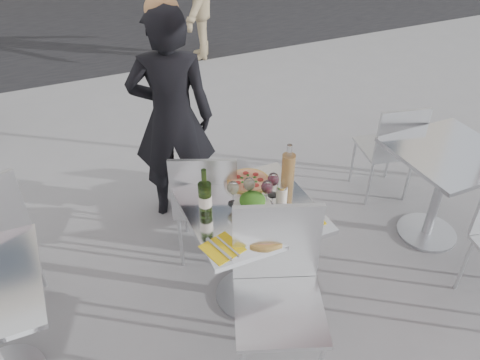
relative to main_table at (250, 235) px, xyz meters
name	(u,v)px	position (x,y,z in m)	size (l,w,h in m)	color
ground	(249,295)	(0.00, 0.00, -0.54)	(80.00, 80.00, 0.00)	gray
street_asphalt	(89,19)	(0.00, 6.50, -0.54)	(24.00, 5.00, 0.00)	black
main_table	(250,235)	(0.00, 0.00, 0.00)	(0.72, 0.72, 0.75)	#B7BABF
side_table_right	(444,177)	(1.50, 0.00, 0.00)	(0.72, 0.72, 0.75)	#B7BABF
chair_far	(206,198)	(-0.12, 0.44, 0.00)	(0.55, 0.56, 0.92)	silver
chair_near	(278,283)	(-0.05, -0.44, 0.06)	(0.60, 0.61, 1.01)	silver
side_chair_rfar	(391,145)	(1.47, 0.52, -0.02)	(0.47, 0.48, 0.87)	silver
woman_diner	(172,119)	(-0.13, 1.06, 0.29)	(0.61, 0.40, 1.66)	black
pizza_near	(264,228)	(-0.01, -0.19, 0.22)	(0.31, 0.31, 0.02)	tan
pizza_far	(248,182)	(0.09, 0.22, 0.23)	(0.30, 0.30, 0.03)	white
salad_plate	(253,201)	(0.02, 0.01, 0.25)	(0.22, 0.22, 0.09)	white
wine_bottle	(205,197)	(-0.25, 0.07, 0.32)	(0.07, 0.08, 0.29)	#385620
carafe	(288,170)	(0.29, 0.11, 0.33)	(0.08, 0.08, 0.29)	tan
sugar_shaker	(282,193)	(0.20, -0.01, 0.26)	(0.06, 0.06, 0.11)	white
wineglass_white_a	(233,189)	(-0.08, 0.08, 0.32)	(0.07, 0.07, 0.16)	white
wineglass_white_b	(249,185)	(0.02, 0.08, 0.32)	(0.07, 0.07, 0.16)	white
wineglass_red_a	(267,188)	(0.10, 0.01, 0.32)	(0.07, 0.07, 0.16)	white
wineglass_red_b	(273,180)	(0.17, 0.06, 0.32)	(0.07, 0.07, 0.16)	white
napkin_left	(222,248)	(-0.27, -0.23, 0.21)	(0.22, 0.22, 0.01)	yellow
napkin_right	(305,217)	(0.24, -0.19, 0.21)	(0.20, 0.20, 0.01)	yellow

